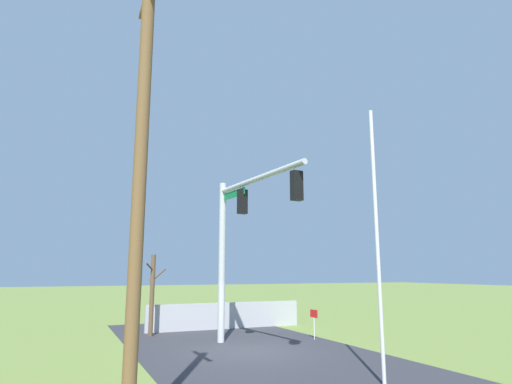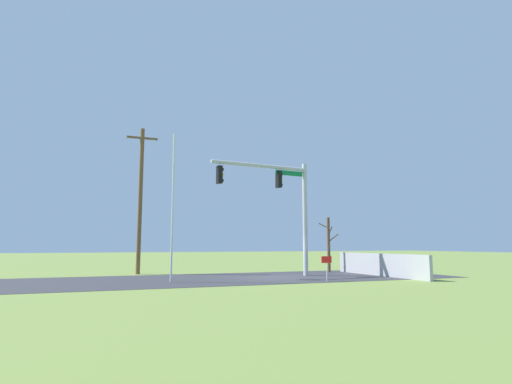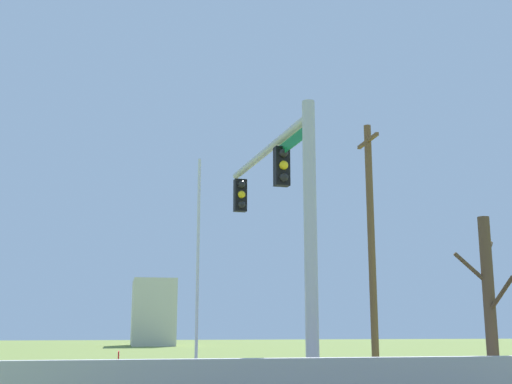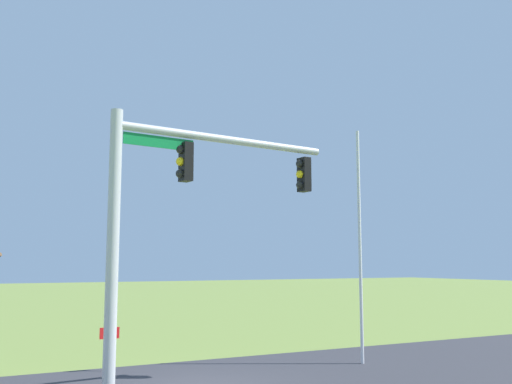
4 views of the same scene
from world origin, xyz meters
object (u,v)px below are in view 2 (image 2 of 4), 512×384
object	(u,v)px
open_sign	(327,263)
flagpole	(173,207)
utility_pole	(140,197)
bare_tree	(329,244)
signal_mast	(282,197)

from	to	relation	value
open_sign	flagpole	bearing A→B (deg)	161.74
utility_pole	bare_tree	size ratio (longest dim) A/B	2.54
signal_mast	bare_tree	bearing A→B (deg)	28.71
flagpole	bare_tree	bearing A→B (deg)	19.04
flagpole	open_sign	distance (m)	8.00
bare_tree	flagpole	bearing A→B (deg)	-160.96
open_sign	bare_tree	bearing A→B (deg)	58.21
signal_mast	utility_pole	world-z (taller)	utility_pole
flagpole	bare_tree	world-z (taller)	flagpole
flagpole	open_sign	xyz separation A→B (m)	(7.14, -2.36, -2.71)
utility_pole	flagpole	bearing A→B (deg)	-81.72
utility_pole	open_sign	size ratio (longest dim) A/B	7.46
flagpole	open_sign	bearing A→B (deg)	-18.26
signal_mast	flagpole	distance (m)	6.69
signal_mast	bare_tree	world-z (taller)	signal_mast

